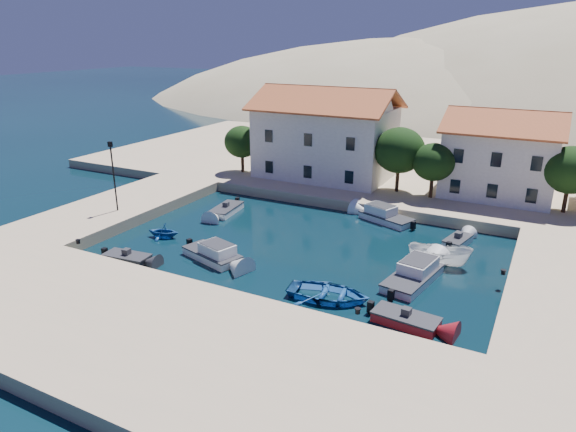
% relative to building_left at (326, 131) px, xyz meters
% --- Properties ---
extents(ground, '(400.00, 400.00, 0.00)m').
position_rel_building_left_xyz_m(ground, '(6.00, -28.00, -5.94)').
color(ground, black).
rests_on(ground, ground).
extents(quay_south, '(52.00, 12.00, 1.00)m').
position_rel_building_left_xyz_m(quay_south, '(6.00, -34.00, -5.44)').
color(quay_south, '#CBAF8B').
rests_on(quay_south, ground).
extents(quay_west, '(8.00, 20.00, 1.00)m').
position_rel_building_left_xyz_m(quay_west, '(-13.00, -18.00, -5.44)').
color(quay_west, '#CBAF8B').
rests_on(quay_west, ground).
extents(quay_north, '(80.00, 36.00, 1.00)m').
position_rel_building_left_xyz_m(quay_north, '(8.00, 10.00, -5.44)').
color(quay_north, '#CBAF8B').
rests_on(quay_north, ground).
extents(hills, '(254.00, 176.00, 99.00)m').
position_rel_building_left_xyz_m(hills, '(26.64, 95.62, -29.34)').
color(hills, tan).
rests_on(hills, ground).
extents(building_left, '(14.70, 9.45, 9.70)m').
position_rel_building_left_xyz_m(building_left, '(0.00, 0.00, 0.00)').
color(building_left, beige).
rests_on(building_left, quay_north).
extents(building_mid, '(10.50, 8.40, 8.30)m').
position_rel_building_left_xyz_m(building_mid, '(18.00, 1.00, -0.71)').
color(building_mid, beige).
rests_on(building_mid, quay_north).
extents(trees, '(37.30, 5.30, 6.45)m').
position_rel_building_left_xyz_m(trees, '(10.51, -2.54, -1.10)').
color(trees, '#382314').
rests_on(trees, quay_north).
extents(lamppost, '(0.35, 0.25, 6.22)m').
position_rel_building_left_xyz_m(lamppost, '(-11.50, -20.00, -1.18)').
color(lamppost, black).
rests_on(lamppost, quay_west).
extents(bollards, '(29.36, 9.56, 0.30)m').
position_rel_building_left_xyz_m(bollards, '(8.80, -24.13, -4.79)').
color(bollards, black).
rests_on(bollards, ground).
extents(motorboat_grey_sw, '(3.62, 1.89, 1.25)m').
position_rel_building_left_xyz_m(motorboat_grey_sw, '(-4.25, -26.39, -5.64)').
color(motorboat_grey_sw, '#303135').
rests_on(motorboat_grey_sw, ground).
extents(cabin_cruiser_south, '(5.24, 3.37, 1.60)m').
position_rel_building_left_xyz_m(cabin_cruiser_south, '(0.96, -23.02, -5.46)').
color(cabin_cruiser_south, white).
rests_on(cabin_cruiser_south, ground).
extents(rowboat_south, '(5.76, 4.49, 1.09)m').
position_rel_building_left_xyz_m(rowboat_south, '(11.15, -24.71, -5.94)').
color(rowboat_south, '#1B5096').
rests_on(rowboat_south, ground).
extents(motorboat_red_se, '(3.95, 2.08, 1.25)m').
position_rel_building_left_xyz_m(motorboat_red_se, '(16.32, -25.41, -5.64)').
color(motorboat_red_se, maroon).
rests_on(motorboat_red_se, ground).
extents(cabin_cruiser_east, '(3.15, 5.91, 1.60)m').
position_rel_building_left_xyz_m(cabin_cruiser_east, '(15.27, -19.90, -5.46)').
color(cabin_cruiser_east, white).
rests_on(cabin_cruiser_east, ground).
extents(boat_east, '(4.72, 2.33, 1.75)m').
position_rel_building_left_xyz_m(boat_east, '(16.24, -16.22, -5.94)').
color(boat_east, white).
rests_on(boat_east, ground).
extents(motorboat_white_ne, '(2.06, 3.30, 1.25)m').
position_rel_building_left_xyz_m(motorboat_white_ne, '(16.74, -11.61, -5.64)').
color(motorboat_white_ne, white).
rests_on(motorboat_white_ne, ground).
extents(rowboat_west, '(3.12, 2.87, 1.38)m').
position_rel_building_left_xyz_m(rowboat_west, '(-5.19, -21.27, -5.94)').
color(rowboat_west, '#1B5096').
rests_on(rowboat_west, ground).
extents(motorboat_white_west, '(2.32, 4.32, 1.25)m').
position_rel_building_left_xyz_m(motorboat_white_west, '(-4.13, -13.63, -5.64)').
color(motorboat_white_west, white).
rests_on(motorboat_white_west, ground).
extents(cabin_cruiser_north, '(5.32, 3.70, 1.60)m').
position_rel_building_left_xyz_m(cabin_cruiser_north, '(10.04, -9.01, -5.46)').
color(cabin_cruiser_north, white).
rests_on(cabin_cruiser_north, ground).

